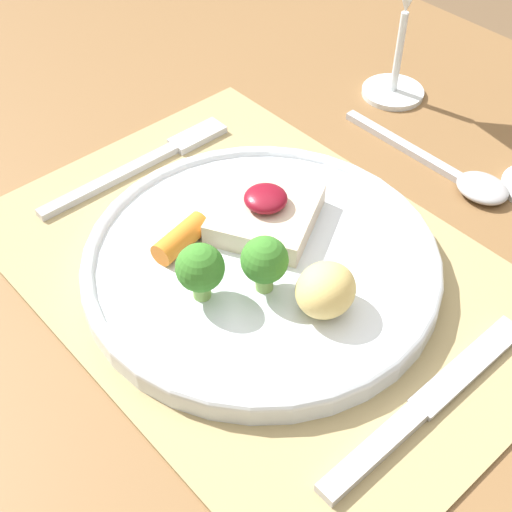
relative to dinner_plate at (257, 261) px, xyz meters
name	(u,v)px	position (x,y,z in m)	size (l,w,h in m)	color
dining_table	(261,348)	(0.00, 0.00, -0.12)	(1.20, 0.98, 0.76)	brown
placemat	(261,272)	(0.00, 0.00, -0.02)	(0.46, 0.32, 0.00)	#9E895B
dinner_plate	(257,261)	(0.00, 0.00, 0.00)	(0.29, 0.29, 0.07)	silver
fork	(150,160)	(-0.18, 0.02, -0.01)	(0.02, 0.21, 0.01)	#B2B2B7
knife	(415,414)	(0.17, -0.01, -0.01)	(0.02, 0.21, 0.01)	#B2B2B7
spoon	(462,177)	(0.04, 0.23, -0.01)	(0.19, 0.04, 0.01)	#B2B2B7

